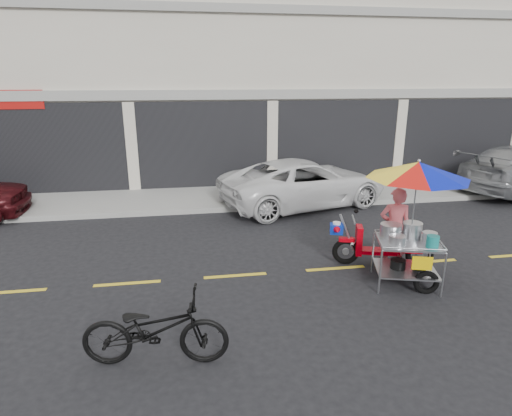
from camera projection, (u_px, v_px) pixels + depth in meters
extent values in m
plane|color=black|center=(335.00, 268.00, 8.48)|extent=(90.00, 90.00, 0.00)
cube|color=gray|center=(278.00, 193.00, 13.64)|extent=(45.00, 3.00, 0.15)
cube|color=beige|center=(253.00, 67.00, 17.20)|extent=(36.00, 8.00, 8.00)
cube|color=black|center=(272.00, 146.00, 14.15)|extent=(35.28, 0.06, 2.90)
cube|color=gray|center=(273.00, 94.00, 13.65)|extent=(36.00, 0.12, 0.30)
cube|color=gray|center=(274.00, 9.00, 12.91)|extent=(36.00, 0.12, 0.25)
cube|color=gold|center=(335.00, 268.00, 8.48)|extent=(42.00, 0.10, 0.01)
imported|color=silver|center=(304.00, 183.00, 12.44)|extent=(5.34, 3.52, 1.36)
imported|color=black|center=(155.00, 329.00, 5.55)|extent=(1.98, 0.90, 1.00)
torus|color=black|center=(346.00, 251.00, 8.62)|extent=(0.55, 0.25, 0.55)
torus|color=black|center=(419.00, 255.00, 8.46)|extent=(0.55, 0.25, 0.55)
cylinder|color=#9EA0A5|center=(346.00, 251.00, 8.62)|extent=(0.14, 0.09, 0.13)
cylinder|color=#9EA0A5|center=(419.00, 255.00, 8.46)|extent=(0.14, 0.09, 0.13)
cube|color=#C1000D|center=(347.00, 239.00, 8.54)|extent=(0.33, 0.19, 0.08)
cylinder|color=#9EA0A5|center=(347.00, 233.00, 8.50)|extent=(0.35, 0.14, 0.77)
cube|color=#C1000D|center=(359.00, 240.00, 8.52)|extent=(0.20, 0.34, 0.58)
cube|color=#C1000D|center=(380.00, 251.00, 8.53)|extent=(0.81, 0.47, 0.08)
cube|color=#C1000D|center=(403.00, 242.00, 8.42)|extent=(0.76, 0.44, 0.38)
cube|color=black|center=(399.00, 231.00, 8.37)|extent=(0.66, 0.39, 0.10)
cylinder|color=#9EA0A5|center=(354.00, 219.00, 8.40)|extent=(0.18, 0.52, 0.03)
sphere|color=black|center=(356.00, 211.00, 8.54)|extent=(0.10, 0.10, 0.10)
cylinder|color=white|center=(352.00, 243.00, 8.55)|extent=(0.14, 0.14, 0.05)
cube|color=#082599|center=(336.00, 229.00, 8.50)|extent=(0.30, 0.27, 0.19)
cylinder|color=white|center=(337.00, 223.00, 8.47)|extent=(0.19, 0.19, 0.05)
cone|color=#C1000D|center=(337.00, 231.00, 8.34)|extent=(0.22, 0.25, 0.17)
torus|color=black|center=(426.00, 282.00, 7.45)|extent=(0.45, 0.21, 0.44)
cylinder|color=#9EA0A5|center=(380.00, 272.00, 7.39)|extent=(0.04, 0.04, 0.81)
cylinder|color=#9EA0A5|center=(373.00, 253.00, 8.21)|extent=(0.04, 0.04, 0.81)
cylinder|color=#9EA0A5|center=(444.00, 275.00, 7.27)|extent=(0.04, 0.04, 0.81)
cylinder|color=#9EA0A5|center=(430.00, 255.00, 8.09)|extent=(0.04, 0.04, 0.81)
cube|color=#9EA0A5|center=(405.00, 269.00, 7.78)|extent=(1.25, 1.12, 0.03)
cube|color=#9EA0A5|center=(409.00, 242.00, 7.62)|extent=(1.25, 1.12, 0.04)
cylinder|color=#9EA0A5|center=(415.00, 249.00, 7.19)|extent=(1.02, 0.31, 0.02)
cylinder|color=#9EA0A5|center=(404.00, 231.00, 8.01)|extent=(1.02, 0.31, 0.02)
cylinder|color=#9EA0A5|center=(379.00, 238.00, 7.66)|extent=(0.26, 0.84, 0.02)
cylinder|color=#9EA0A5|center=(440.00, 241.00, 7.54)|extent=(0.26, 0.84, 0.02)
cylinder|color=#9EA0A5|center=(401.00, 260.00, 8.18)|extent=(0.23, 0.70, 0.04)
cylinder|color=#9EA0A5|center=(403.00, 236.00, 8.04)|extent=(0.23, 0.70, 0.04)
cube|color=#DDB302|center=(422.00, 263.00, 7.22)|extent=(0.33, 0.11, 0.24)
cylinder|color=#B7B7BC|center=(391.00, 231.00, 7.79)|extent=(0.47, 0.47, 0.23)
cylinder|color=#B7B7BC|center=(412.00, 231.00, 7.76)|extent=(0.42, 0.42, 0.27)
cylinder|color=#B7B7BC|center=(430.00, 237.00, 7.60)|extent=(0.31, 0.31, 0.15)
cylinder|color=#B7B7BC|center=(397.00, 241.00, 7.46)|extent=(0.35, 0.35, 0.14)
cylinder|color=#167977|center=(433.00, 242.00, 7.32)|extent=(0.26, 0.26, 0.21)
cylinder|color=black|center=(398.00, 264.00, 7.76)|extent=(0.33, 0.33, 0.17)
cylinder|color=black|center=(420.00, 265.00, 7.72)|extent=(0.28, 0.28, 0.15)
cylinder|color=#9EA0A5|center=(414.00, 202.00, 7.49)|extent=(0.03, 0.03, 1.44)
sphere|color=#9EA0A5|center=(419.00, 161.00, 7.28)|extent=(0.06, 0.06, 0.06)
imported|color=#D0555C|center=(395.00, 228.00, 8.36)|extent=(0.68, 0.54, 1.62)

